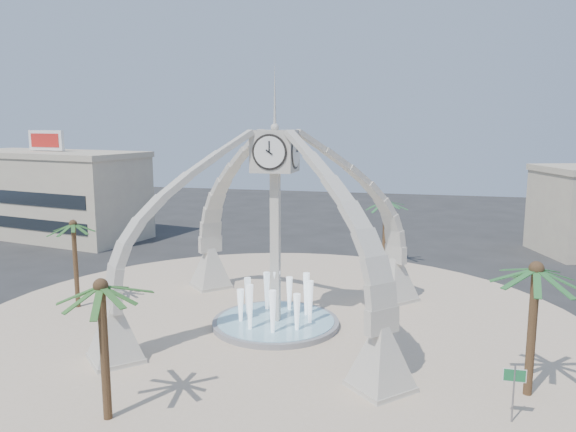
% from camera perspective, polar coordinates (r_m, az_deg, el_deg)
% --- Properties ---
extents(ground, '(140.00, 140.00, 0.00)m').
position_cam_1_polar(ground, '(36.20, -1.26, -11.14)').
color(ground, '#282828').
rests_on(ground, ground).
extents(plaza, '(40.00, 40.00, 0.06)m').
position_cam_1_polar(plaza, '(36.19, -1.26, -11.09)').
color(plaza, beige).
rests_on(plaza, ground).
extents(clock_tower, '(17.94, 17.94, 16.30)m').
position_cam_1_polar(clock_tower, '(34.46, -1.30, -0.98)').
color(clock_tower, beige).
rests_on(clock_tower, ground).
extents(fountain, '(8.00, 8.00, 3.62)m').
position_cam_1_polar(fountain, '(36.10, -1.26, -10.71)').
color(fountain, gray).
rests_on(fountain, ground).
extents(building_nw, '(23.75, 13.73, 11.90)m').
position_cam_1_polar(building_nw, '(68.64, -23.02, 2.10)').
color(building_nw, '#C2B797').
rests_on(building_nw, ground).
extents(palm_east, '(5.56, 5.56, 6.98)m').
position_cam_1_polar(palm_east, '(28.04, 23.92, -5.11)').
color(palm_east, brown).
rests_on(palm_east, ground).
extents(palm_west, '(4.44, 4.44, 6.58)m').
position_cam_1_polar(palm_west, '(40.87, -20.99, -0.89)').
color(palm_west, brown).
rests_on(palm_west, ground).
extents(palm_north, '(3.74, 3.74, 6.63)m').
position_cam_1_polar(palm_north, '(50.24, 9.87, 1.43)').
color(palm_north, brown).
rests_on(palm_north, ground).
extents(palm_south, '(4.32, 4.32, 6.77)m').
position_cam_1_polar(palm_south, '(24.84, -18.49, -6.96)').
color(palm_south, brown).
rests_on(palm_south, ground).
extents(street_sign, '(0.96, 0.08, 2.60)m').
position_cam_1_polar(street_sign, '(26.59, 21.99, -15.42)').
color(street_sign, slate).
rests_on(street_sign, ground).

